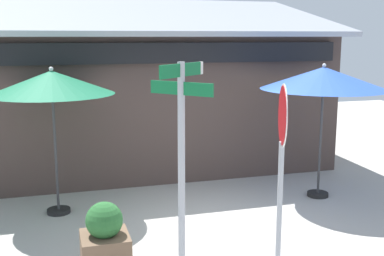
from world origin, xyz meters
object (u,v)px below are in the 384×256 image
at_px(stop_sign, 282,150).
at_px(patio_umbrella_royal_blue_center, 324,79).
at_px(street_sign_post, 182,156).
at_px(patio_umbrella_forest_green_left, 52,84).
at_px(sidewalk_planter, 105,239).

bearing_deg(stop_sign, patio_umbrella_royal_blue_center, 52.06).
xyz_separation_m(street_sign_post, patio_umbrella_forest_green_left, (-1.51, 3.51, 0.62)).
bearing_deg(patio_umbrella_royal_blue_center, street_sign_post, -141.64).
relative_size(stop_sign, patio_umbrella_forest_green_left, 0.99).
relative_size(stop_sign, patio_umbrella_royal_blue_center, 0.99).
distance_m(patio_umbrella_royal_blue_center, sidewalk_planter, 5.47).
relative_size(street_sign_post, sidewalk_planter, 3.02).
height_order(stop_sign, patio_umbrella_forest_green_left, patio_umbrella_forest_green_left).
relative_size(patio_umbrella_forest_green_left, patio_umbrella_royal_blue_center, 1.00).
distance_m(stop_sign, patio_umbrella_forest_green_left, 4.71).
bearing_deg(patio_umbrella_royal_blue_center, stop_sign, -127.94).
height_order(street_sign_post, sidewalk_planter, street_sign_post).
xyz_separation_m(street_sign_post, patio_umbrella_royal_blue_center, (3.78, 2.99, 0.62)).
distance_m(patio_umbrella_forest_green_left, sidewalk_planter, 3.28).
height_order(street_sign_post, stop_sign, street_sign_post).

